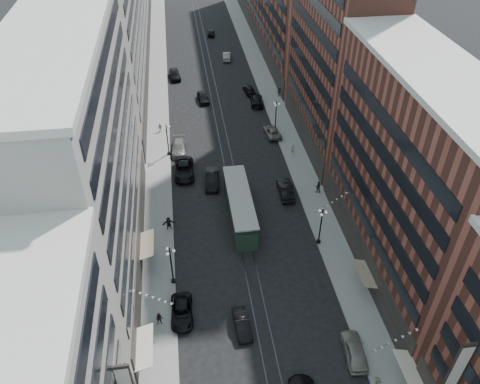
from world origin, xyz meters
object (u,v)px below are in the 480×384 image
car_12 (257,100)px  pedestrian_9 (279,92)px  car_14 (227,56)px  pedestrian_7 (318,187)px  lamppost_sw_far (171,264)px  pedestrian_8 (292,149)px  lamppost_se_far (321,225)px  car_8 (179,147)px  car_4 (354,350)px  pedestrian_4 (378,381)px  lamppost_se_mid (276,115)px  car_9 (175,74)px  pedestrian_2 (160,319)px  lamppost_sw_mid (167,138)px  car_10 (286,189)px  car_11 (272,132)px  car_extra_1 (249,89)px  car_13 (203,97)px  pedestrian_5 (169,223)px  car_2 (182,312)px  streetcar (240,207)px  pedestrian_6 (160,127)px  car_extra_0 (212,179)px  car_extra_2 (211,33)px  car_5 (242,324)px

car_12 → pedestrian_9: (4.84, 2.33, 0.22)m
car_14 → pedestrian_7: (7.35, -50.33, 0.30)m
lamppost_sw_far → pedestrian_8: size_ratio=3.21×
lamppost_se_far → car_8: 29.23m
car_4 → pedestrian_4: size_ratio=3.29×
lamppost_se_far → car_14: 60.66m
lamppost_sw_far → car_8: (1.64, 27.83, -2.29)m
lamppost_se_mid → car_4: (-0.80, -44.01, -2.26)m
lamppost_se_mid → car_9: bearing=124.7°
pedestrian_2 → car_14: bearing=83.2°
car_12 → car_4: bearing=96.5°
car_4 → car_8: 42.92m
pedestrian_4 → car_12: bearing=-22.9°
lamppost_se_far → car_12: lamppost_se_far is taller
lamppost_sw_mid → car_9: bearing=86.4°
car_8 → car_4: bearing=-65.1°
car_10 → pedestrian_8: pedestrian_8 is taller
car_11 → pedestrian_7: pedestrian_7 is taller
car_extra_1 → car_4: bearing=84.6°
pedestrian_2 → pedestrian_4: bearing=-20.4°
car_11 → car_13: 17.77m
car_12 → pedestrian_5: pedestrian_5 is taller
car_2 → pedestrian_8: 34.94m
streetcar → pedestrian_4: (9.50, -25.85, -0.83)m
lamppost_se_far → pedestrian_6: (-19.70, 30.35, -2.17)m
lamppost_sw_far → pedestrian_6: lamppost_sw_far is taller
car_extra_0 → car_extra_2: bearing=91.5°
car_2 → car_14: (12.90, 69.31, 0.07)m
car_13 → pedestrian_7: pedestrian_7 is taller
car_5 → car_extra_0: car_extra_0 is taller
lamppost_se_mid → pedestrian_2: lamppost_se_mid is taller
lamppost_se_mid → lamppost_sw_far: bearing=-119.9°
lamppost_se_mid → car_8: bearing=-166.0°
car_11 → pedestrian_6: 19.26m
pedestrian_8 → car_4: bearing=66.1°
lamppost_sw_far → car_5: (7.00, -7.32, -2.38)m
lamppost_se_mid → car_2: size_ratio=1.09×
lamppost_sw_mid → streetcar: lamppost_sw_mid is taller
streetcar → car_13: 34.53m
car_extra_1 → streetcar: bearing=72.5°
car_9 → car_5: bearing=-91.4°
lamppost_se_mid → pedestrian_7: (2.65, -17.89, -2.02)m
lamppost_se_far → pedestrian_9: bearing=85.4°
streetcar → car_4: streetcar is taller
car_10 → car_extra_2: car_10 is taller
lamppost_se_mid → car_4: bearing=-91.0°
pedestrian_8 → car_extra_1: pedestrian_8 is taller
lamppost_se_far → car_8: size_ratio=1.00×
lamppost_se_far → car_13: size_ratio=1.17×
car_4 → car_8: size_ratio=0.89×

